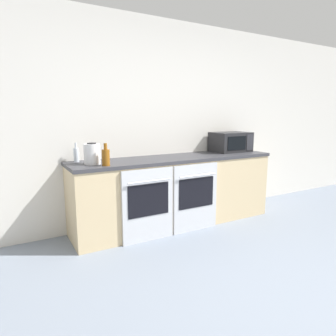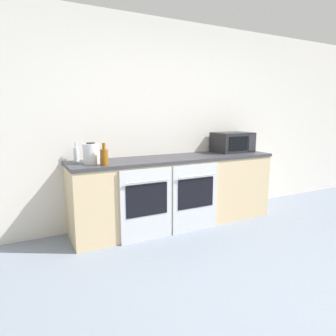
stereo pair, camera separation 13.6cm
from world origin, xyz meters
name	(u,v)px [view 1 (the left image)]	position (x,y,z in m)	size (l,w,h in m)	color
ground_plane	(319,311)	(0.00, 0.00, 0.00)	(16.00, 16.00, 0.00)	gray
wall_back	(163,123)	(0.00, 2.37, 1.30)	(10.00, 0.06, 2.60)	silver
counter_back	(176,191)	(0.00, 2.04, 0.44)	(2.67, 0.62, 0.88)	#D1B789
oven_left	(148,205)	(-0.54, 1.73, 0.42)	(0.62, 0.06, 0.83)	silver
oven_right	(196,197)	(0.10, 1.73, 0.42)	(0.62, 0.06, 0.83)	silver
microwave	(231,142)	(0.96, 2.12, 1.02)	(0.53, 0.38, 0.28)	#232326
bottle_amber	(106,157)	(-0.97, 1.84, 0.97)	(0.08, 0.08, 0.24)	#8C5114
bottle_clear	(76,154)	(-1.18, 2.25, 0.97)	(0.06, 0.06, 0.22)	silver
kettle	(92,154)	(-1.07, 2.00, 0.99)	(0.18, 0.18, 0.23)	white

